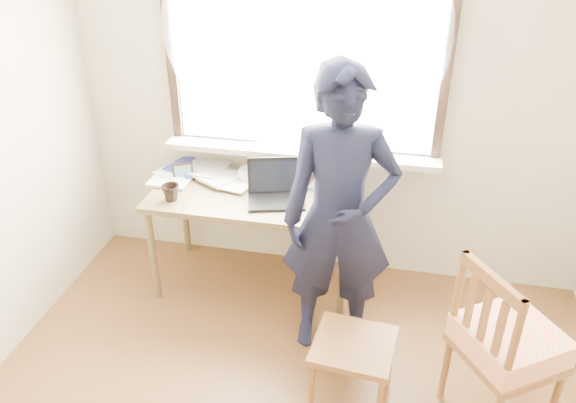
% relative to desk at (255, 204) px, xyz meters
% --- Properties ---
extents(room_shell, '(3.52, 4.02, 2.61)m').
position_rel_desk_xyz_m(room_shell, '(0.43, -1.43, 0.98)').
color(room_shell, beige).
rests_on(room_shell, ground).
extents(desk, '(1.36, 0.68, 0.73)m').
position_rel_desk_xyz_m(desk, '(0.00, 0.00, 0.00)').
color(desk, brown).
rests_on(desk, ground).
extents(laptop, '(0.42, 0.37, 0.24)m').
position_rel_desk_xyz_m(laptop, '(0.15, -0.03, 0.13)').
color(laptop, black).
rests_on(laptop, desk).
extents(mug_white, '(0.18, 0.18, 0.10)m').
position_rel_desk_xyz_m(mug_white, '(-0.09, 0.16, 0.13)').
color(mug_white, white).
rests_on(mug_white, desk).
extents(mug_dark, '(0.12, 0.12, 0.11)m').
position_rel_desk_xyz_m(mug_dark, '(-0.50, -0.19, 0.13)').
color(mug_dark, black).
rests_on(mug_dark, desk).
extents(mouse, '(0.09, 0.06, 0.03)m').
position_rel_desk_xyz_m(mouse, '(0.46, -0.10, 0.09)').
color(mouse, black).
rests_on(mouse, desk).
extents(desk_clutter, '(0.75, 0.50, 0.05)m').
position_rel_desk_xyz_m(desk_clutter, '(-0.41, 0.17, 0.10)').
color(desk_clutter, white).
rests_on(desk_clutter, desk).
extents(book_a, '(0.30, 0.33, 0.03)m').
position_rel_desk_xyz_m(book_a, '(-0.47, 0.23, 0.09)').
color(book_a, white).
rests_on(book_a, desk).
extents(book_b, '(0.23, 0.29, 0.02)m').
position_rel_desk_xyz_m(book_b, '(0.35, 0.25, 0.08)').
color(book_b, white).
rests_on(book_b, desk).
extents(picture_frame, '(0.13, 0.08, 0.11)m').
position_rel_desk_xyz_m(picture_frame, '(-0.53, 0.10, 0.13)').
color(picture_frame, black).
rests_on(picture_frame, desk).
extents(work_chair, '(0.45, 0.43, 0.42)m').
position_rel_desk_xyz_m(work_chair, '(0.77, -0.92, -0.30)').
color(work_chair, brown).
rests_on(work_chair, ground).
extents(side_chair, '(0.61, 0.62, 0.98)m').
position_rel_desk_xyz_m(side_chair, '(1.51, -0.86, -0.14)').
color(side_chair, brown).
rests_on(side_chair, ground).
extents(person, '(0.69, 0.51, 1.75)m').
position_rel_desk_xyz_m(person, '(0.61, -0.44, 0.23)').
color(person, black).
rests_on(person, ground).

